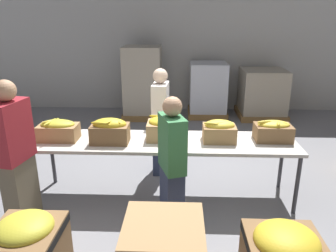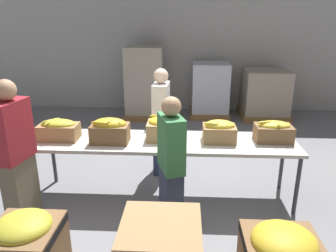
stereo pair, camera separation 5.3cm
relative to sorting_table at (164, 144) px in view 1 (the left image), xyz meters
name	(u,v)px [view 1 (the left image)]	position (x,y,z in m)	size (l,w,h in m)	color
ground_plane	(164,196)	(0.00, 0.00, -0.74)	(30.00, 30.00, 0.00)	gray
wall_back	(173,27)	(0.00, 4.32, 1.26)	(16.00, 0.08, 4.00)	#B7B7B2
sorting_table	(164,144)	(0.00, 0.00, 0.00)	(3.28, 0.76, 0.79)	beige
banana_box_0	(58,130)	(-1.32, -0.02, 0.18)	(0.48, 0.33, 0.26)	#A37A4C
banana_box_1	(110,130)	(-0.65, -0.09, 0.20)	(0.45, 0.28, 0.31)	olive
banana_box_2	(165,128)	(0.00, 0.06, 0.20)	(0.42, 0.34, 0.30)	tan
banana_box_3	(219,131)	(0.68, 0.01, 0.18)	(0.40, 0.30, 0.27)	#A37A4C
banana_box_4	(273,130)	(1.35, 0.07, 0.18)	(0.44, 0.30, 0.27)	olive
volunteer_0	(161,123)	(-0.09, 0.73, 0.04)	(0.24, 0.43, 1.57)	#2D3856
volunteer_1	(16,157)	(-1.57, -0.64, 0.09)	(0.30, 0.48, 1.67)	#6B604C
volunteer_2	(172,166)	(0.12, -0.64, 0.01)	(0.32, 0.45, 1.51)	#2D3856
pallet_stack_0	(208,90)	(0.83, 3.73, -0.13)	(0.90, 0.90, 1.24)	olive
pallet_stack_1	(143,83)	(-0.67, 3.57, 0.06)	(0.90, 0.90, 1.62)	olive
pallet_stack_2	(262,94)	(2.08, 3.68, -0.20)	(1.06, 1.06, 1.10)	olive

